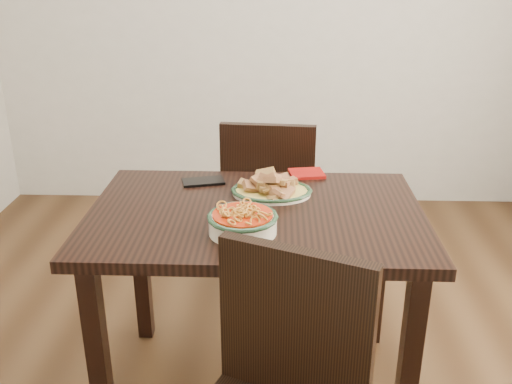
{
  "coord_description": "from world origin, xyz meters",
  "views": [
    {
      "loc": [
        0.07,
        -1.92,
        1.55
      ],
      "look_at": [
        0.0,
        -0.12,
        0.81
      ],
      "focal_mm": 40.0,
      "sensor_mm": 36.0,
      "label": 1
    }
  ],
  "objects_px": {
    "dining_table": "(256,237)",
    "fish_plate": "(272,183)",
    "chair_far": "(269,198)",
    "smartphone": "(203,181)",
    "noodle_bowl": "(243,220)"
  },
  "relations": [
    {
      "from": "chair_far",
      "to": "smartphone",
      "type": "bearing_deg",
      "value": 65.54
    },
    {
      "from": "dining_table",
      "to": "noodle_bowl",
      "type": "xyz_separation_m",
      "value": [
        -0.03,
        -0.17,
        0.15
      ]
    },
    {
      "from": "fish_plate",
      "to": "smartphone",
      "type": "relative_size",
      "value": 1.81
    },
    {
      "from": "noodle_bowl",
      "to": "chair_far",
      "type": "bearing_deg",
      "value": 85.28
    },
    {
      "from": "fish_plate",
      "to": "noodle_bowl",
      "type": "distance_m",
      "value": 0.33
    },
    {
      "from": "fish_plate",
      "to": "dining_table",
      "type": "bearing_deg",
      "value": -109.68
    },
    {
      "from": "chair_far",
      "to": "noodle_bowl",
      "type": "bearing_deg",
      "value": 90.01
    },
    {
      "from": "fish_plate",
      "to": "noodle_bowl",
      "type": "height_order",
      "value": "fish_plate"
    },
    {
      "from": "smartphone",
      "to": "noodle_bowl",
      "type": "bearing_deg",
      "value": -82.23
    },
    {
      "from": "dining_table",
      "to": "fish_plate",
      "type": "distance_m",
      "value": 0.22
    },
    {
      "from": "fish_plate",
      "to": "chair_far",
      "type": "bearing_deg",
      "value": 91.48
    },
    {
      "from": "chair_far",
      "to": "smartphone",
      "type": "distance_m",
      "value": 0.58
    },
    {
      "from": "chair_far",
      "to": "noodle_bowl",
      "type": "relative_size",
      "value": 3.97
    },
    {
      "from": "fish_plate",
      "to": "smartphone",
      "type": "xyz_separation_m",
      "value": [
        -0.27,
        0.11,
        -0.04
      ]
    },
    {
      "from": "dining_table",
      "to": "fish_plate",
      "type": "xyz_separation_m",
      "value": [
        0.05,
        0.15,
        0.15
      ]
    }
  ]
}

